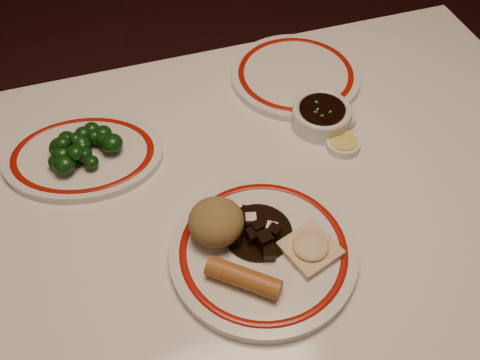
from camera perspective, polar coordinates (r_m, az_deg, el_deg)
name	(u,v)px	position (r m, az deg, el deg)	size (l,w,h in m)	color
dining_table	(276,234)	(0.99, 3.88, -5.77)	(1.20, 0.90, 0.75)	white
main_plate	(263,252)	(0.85, 2.50, -7.64)	(0.39, 0.39, 0.02)	silver
rice_mound	(216,222)	(0.83, -2.56, -4.47)	(0.09, 0.09, 0.06)	olive
spring_roll	(243,278)	(0.80, 0.37, -10.38)	(0.03, 0.03, 0.11)	#A46328
fried_wonton	(310,248)	(0.84, 7.53, -7.17)	(0.10, 0.10, 0.02)	beige
stirfry_heap	(256,232)	(0.85, 1.75, -5.53)	(0.11, 0.11, 0.03)	black
broccoli_plate	(83,156)	(1.02, -16.37, 2.49)	(0.33, 0.30, 0.02)	silver
broccoli_pile	(79,147)	(0.99, -16.81, 3.38)	(0.13, 0.11, 0.05)	#23471C
soy_bowl	(321,117)	(1.04, 8.65, 6.68)	(0.11, 0.11, 0.04)	silver
sweet_sour_dish	(339,118)	(1.06, 10.47, 6.47)	(0.06, 0.06, 0.02)	silver
mustard_dish	(343,144)	(1.02, 10.94, 3.80)	(0.06, 0.06, 0.02)	silver
far_plate	(296,75)	(1.15, 5.94, 11.08)	(0.33, 0.33, 0.02)	silver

